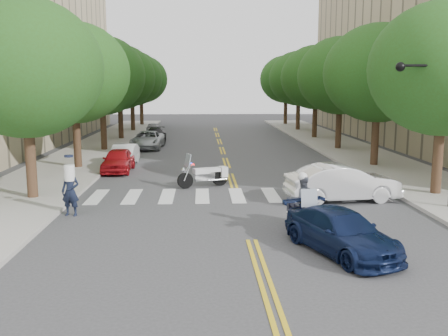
{
  "coord_description": "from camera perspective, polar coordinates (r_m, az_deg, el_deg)",
  "views": [
    {
      "loc": [
        -1.57,
        -15.21,
        4.88
      ],
      "look_at": [
        -0.59,
        6.22,
        1.3
      ],
      "focal_mm": 40.0,
      "sensor_mm": 36.0,
      "label": 1
    }
  ],
  "objects": [
    {
      "name": "sedan_blue",
      "position": [
        15.12,
        13.23,
        -7.12
      ],
      "size": [
        3.2,
        4.66,
        1.25
      ],
      "primitive_type": "imported",
      "rotation": [
        0.0,
        0.0,
        0.37
      ],
      "color": "#0E193B",
      "rests_on": "ground"
    },
    {
      "name": "parked_car_c",
      "position": [
        39.13,
        -8.74,
        3.19
      ],
      "size": [
        2.38,
        4.92,
        1.35
      ],
      "primitive_type": "imported",
      "rotation": [
        0.0,
        0.0,
        -0.03
      ],
      "color": "#B8BCC0",
      "rests_on": "ground"
    },
    {
      "name": "tree_r_0",
      "position": [
        23.62,
        23.84,
        10.32
      ],
      "size": [
        6.4,
        6.4,
        8.45
      ],
      "color": "#382316",
      "rests_on": "ground"
    },
    {
      "name": "motorcycle_parked",
      "position": [
        24.16,
        -1.93,
        -0.79
      ],
      "size": [
        2.47,
        1.27,
        1.66
      ],
      "rotation": [
        0.0,
        0.0,
        1.95
      ],
      "color": "black",
      "rests_on": "ground"
    },
    {
      "name": "parked_car_b",
      "position": [
        31.03,
        -11.36,
        1.44
      ],
      "size": [
        1.46,
        3.94,
        1.29
      ],
      "primitive_type": "imported",
      "rotation": [
        0.0,
        0.0,
        -0.02
      ],
      "color": "silver",
      "rests_on": "ground"
    },
    {
      "name": "tree_l_4",
      "position": [
        53.7,
        -10.51,
        10.04
      ],
      "size": [
        6.4,
        6.4,
        8.45
      ],
      "color": "#382316",
      "rests_on": "ground"
    },
    {
      "name": "parked_car_e",
      "position": [
        49.62,
        -8.1,
        4.43
      ],
      "size": [
        1.78,
        3.66,
        1.2
      ],
      "primitive_type": "imported",
      "rotation": [
        0.0,
        0.0,
        0.1
      ],
      "color": "#949599",
      "rests_on": "ground"
    },
    {
      "name": "tree_l_5",
      "position": [
        61.64,
        -9.49,
        9.97
      ],
      "size": [
        6.4,
        6.4,
        8.45
      ],
      "color": "#382316",
      "rests_on": "ground"
    },
    {
      "name": "parked_car_d",
      "position": [
        42.92,
        -7.84,
        3.7
      ],
      "size": [
        1.95,
        4.41,
        1.26
      ],
      "primitive_type": "imported",
      "rotation": [
        0.0,
        0.0,
        0.04
      ],
      "color": "black",
      "rests_on": "ground"
    },
    {
      "name": "tree_l_1",
      "position": [
        30.1,
        -16.79,
        10.36
      ],
      "size": [
        6.4,
        6.4,
        8.45
      ],
      "color": "#382316",
      "rests_on": "ground"
    },
    {
      "name": "sidewalk_right",
      "position": [
        39.12,
        13.86,
        2.14
      ],
      "size": [
        5.0,
        60.0,
        0.15
      ],
      "primitive_type": "cube",
      "color": "#9E9991",
      "rests_on": "ground"
    },
    {
      "name": "officer_standing",
      "position": [
        19.59,
        -17.14,
        -2.58
      ],
      "size": [
        0.75,
        0.56,
        1.86
      ],
      "primitive_type": "imported",
      "rotation": [
        0.0,
        0.0,
        -0.18
      ],
      "color": "black",
      "rests_on": "ground"
    },
    {
      "name": "tree_r_1",
      "position": [
        31.0,
        17.22,
        10.3
      ],
      "size": [
        6.4,
        6.4,
        8.45
      ],
      "color": "#382316",
      "rests_on": "ground"
    },
    {
      "name": "convertible",
      "position": [
        21.68,
        13.4,
        -1.66
      ],
      "size": [
        4.97,
        2.3,
        1.58
      ],
      "primitive_type": "imported",
      "rotation": [
        0.0,
        0.0,
        1.71
      ],
      "color": "white",
      "rests_on": "ground"
    },
    {
      "name": "tree_r_4",
      "position": [
        54.21,
        8.55,
        10.08
      ],
      "size": [
        6.4,
        6.4,
        8.45
      ],
      "color": "#382316",
      "rests_on": "ground"
    },
    {
      "name": "ground",
      "position": [
        16.05,
        3.16,
        -8.24
      ],
      "size": [
        140.0,
        140.0,
        0.0
      ],
      "primitive_type": "plane",
      "color": "#38383A",
      "rests_on": "ground"
    },
    {
      "name": "tree_l_3",
      "position": [
        45.79,
        -11.88,
        10.12
      ],
      "size": [
        6.4,
        6.4,
        8.45
      ],
      "color": "#382316",
      "rests_on": "ground"
    },
    {
      "name": "motorcycle_police",
      "position": [
        17.17,
        8.86,
        -4.09
      ],
      "size": [
        0.87,
        2.45,
        1.99
      ],
      "rotation": [
        0.0,
        0.0,
        3.23
      ],
      "color": "black",
      "rests_on": "ground"
    },
    {
      "name": "tree_r_3",
      "position": [
        46.39,
        10.47,
        10.15
      ],
      "size": [
        6.4,
        6.4,
        8.45
      ],
      "color": "#382316",
      "rests_on": "ground"
    },
    {
      "name": "sidewalk_left",
      "position": [
        38.35,
        -14.53,
        1.97
      ],
      "size": [
        5.0,
        60.0,
        0.15
      ],
      "primitive_type": "cube",
      "color": "#9E9991",
      "rests_on": "ground"
    },
    {
      "name": "tree_l_0",
      "position": [
        22.42,
        -21.81,
        10.54
      ],
      "size": [
        6.4,
        6.4,
        8.45
      ],
      "color": "#382316",
      "rests_on": "ground"
    },
    {
      "name": "tree_r_2",
      "position": [
        38.63,
        13.17,
        10.23
      ],
      "size": [
        6.4,
        6.4,
        8.45
      ],
      "color": "#382316",
      "rests_on": "ground"
    },
    {
      "name": "parked_car_a",
      "position": [
        28.91,
        -12.0,
        0.88
      ],
      "size": [
        1.57,
        3.89,
        1.33
      ],
      "primitive_type": "imported",
      "rotation": [
        0.0,
        0.0,
        -0.0
      ],
      "color": "#B0121A",
      "rests_on": "ground"
    },
    {
      "name": "traffic_signal_pole",
      "position": [
        20.92,
        23.88,
        5.5
      ],
      "size": [
        2.82,
        0.42,
        6.0
      ],
      "color": "black",
      "rests_on": "ground"
    },
    {
      "name": "tree_r_5",
      "position": [
        62.09,
        7.11,
        10.02
      ],
      "size": [
        6.4,
        6.4,
        8.45
      ],
      "color": "#382316",
      "rests_on": "ground"
    },
    {
      "name": "tree_l_2",
      "position": [
        37.91,
        -13.83,
        10.22
      ],
      "size": [
        6.4,
        6.4,
        8.45
      ],
      "color": "#382316",
      "rests_on": "ground"
    }
  ]
}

